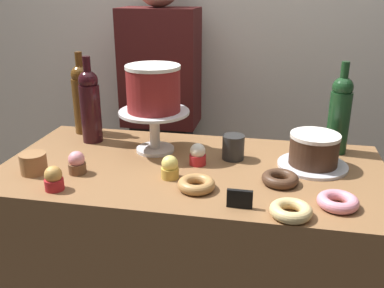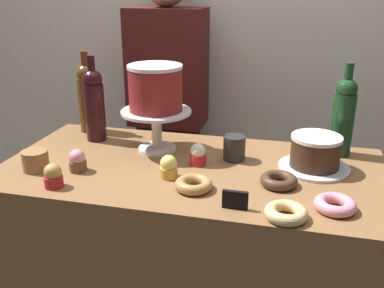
{
  "view_description": "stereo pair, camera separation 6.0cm",
  "coord_description": "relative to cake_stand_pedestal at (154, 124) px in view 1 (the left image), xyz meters",
  "views": [
    {
      "loc": [
        0.25,
        -1.28,
        1.5
      ],
      "look_at": [
        0.0,
        0.0,
        1.01
      ],
      "focal_mm": 39.92,
      "sensor_mm": 36.0,
      "label": 1
    },
    {
      "loc": [
        0.31,
        -1.26,
        1.5
      ],
      "look_at": [
        0.0,
        0.0,
        1.01
      ],
      "focal_mm": 39.92,
      "sensor_mm": 36.0,
      "label": 2
    }
  ],
  "objects": [
    {
      "name": "price_sign_chalkboard",
      "position": [
        0.34,
        -0.36,
        -0.08
      ],
      "size": [
        0.07,
        0.01,
        0.05
      ],
      "color": "black",
      "rests_on": "display_counter"
    },
    {
      "name": "donut_pink",
      "position": [
        0.6,
        -0.31,
        -0.09
      ],
      "size": [
        0.11,
        0.11,
        0.03
      ],
      "color": "pink",
      "rests_on": "display_counter"
    },
    {
      "name": "chocolate_round_cake",
      "position": [
        0.55,
        -0.04,
        -0.04
      ],
      "size": [
        0.16,
        0.16,
        0.1
      ],
      "color": "#3D2619",
      "rests_on": "silver_serving_platter"
    },
    {
      "name": "wine_bottle_amber",
      "position": [
        -0.34,
        0.15,
        0.04
      ],
      "size": [
        0.08,
        0.08,
        0.33
      ],
      "color": "#5B3814",
      "rests_on": "display_counter"
    },
    {
      "name": "cupcake_strawberry",
      "position": [
        -0.19,
        -0.24,
        -0.07
      ],
      "size": [
        0.06,
        0.06,
        0.07
      ],
      "color": "brown",
      "rests_on": "display_counter"
    },
    {
      "name": "cupcake_vanilla",
      "position": [
        0.17,
        -0.09,
        -0.07
      ],
      "size": [
        0.06,
        0.06,
        0.07
      ],
      "color": "red",
      "rests_on": "display_counter"
    },
    {
      "name": "donut_maple",
      "position": [
        0.2,
        -0.28,
        -0.09
      ],
      "size": [
        0.11,
        0.11,
        0.03
      ],
      "color": "#B27F47",
      "rests_on": "display_counter"
    },
    {
      "name": "coffee_cup_ceramic",
      "position": [
        0.29,
        -0.02,
        -0.06
      ],
      "size": [
        0.08,
        0.08,
        0.09
      ],
      "color": "#282828",
      "rests_on": "display_counter"
    },
    {
      "name": "donut_chocolate",
      "position": [
        0.45,
        -0.19,
        -0.09
      ],
      "size": [
        0.11,
        0.11,
        0.03
      ],
      "color": "#472D1E",
      "rests_on": "display_counter"
    },
    {
      "name": "silver_serving_platter",
      "position": [
        0.55,
        -0.04,
        -0.1
      ],
      "size": [
        0.23,
        0.23,
        0.01
      ],
      "color": "silver",
      "rests_on": "display_counter"
    },
    {
      "name": "cake_stand_pedestal",
      "position": [
        0.0,
        0.0,
        0.0
      ],
      "size": [
        0.25,
        0.25,
        0.15
      ],
      "color": "silver",
      "rests_on": "display_counter"
    },
    {
      "name": "display_counter",
      "position": [
        0.16,
        -0.12,
        -0.57
      ],
      "size": [
        1.27,
        0.63,
        0.93
      ],
      "color": "brown",
      "rests_on": "ground_plane"
    },
    {
      "name": "barista_figure",
      "position": [
        -0.13,
        0.57,
        -0.2
      ],
      "size": [
        0.36,
        0.22,
        1.6
      ],
      "color": "black",
      "rests_on": "ground_plane"
    },
    {
      "name": "cupcake_lemon",
      "position": [
        0.11,
        -0.21,
        -0.07
      ],
      "size": [
        0.06,
        0.06,
        0.07
      ],
      "color": "gold",
      "rests_on": "display_counter"
    },
    {
      "name": "cookie_stack",
      "position": [
        -0.33,
        -0.26,
        -0.07
      ],
      "size": [
        0.08,
        0.08,
        0.07
      ],
      "color": "olive",
      "rests_on": "display_counter"
    },
    {
      "name": "cupcake_caramel",
      "position": [
        -0.21,
        -0.36,
        -0.07
      ],
      "size": [
        0.06,
        0.06,
        0.07
      ],
      "color": "red",
      "rests_on": "display_counter"
    },
    {
      "name": "wine_bottle_green",
      "position": [
        0.64,
        0.12,
        0.04
      ],
      "size": [
        0.08,
        0.08,
        0.33
      ],
      "color": "#193D1E",
      "rests_on": "display_counter"
    },
    {
      "name": "donut_glazed",
      "position": [
        0.47,
        -0.38,
        -0.09
      ],
      "size": [
        0.11,
        0.11,
        0.03
      ],
      "color": "#E0C17F",
      "rests_on": "display_counter"
    },
    {
      "name": "back_wall",
      "position": [
        0.16,
        0.78,
        0.27
      ],
      "size": [
        6.0,
        0.05,
        2.6
      ],
      "color": "silver",
      "rests_on": "ground_plane"
    },
    {
      "name": "white_layer_cake",
      "position": [
        0.0,
        -0.0,
        0.13
      ],
      "size": [
        0.19,
        0.19,
        0.16
      ],
      "color": "maroon",
      "rests_on": "cake_stand_pedestal"
    },
    {
      "name": "wine_bottle_dark_red",
      "position": [
        -0.26,
        0.05,
        0.04
      ],
      "size": [
        0.08,
        0.08,
        0.33
      ],
      "color": "black",
      "rests_on": "display_counter"
    }
  ]
}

